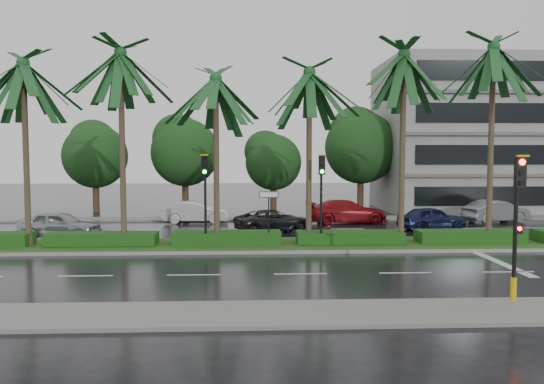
{
  "coord_description": "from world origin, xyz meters",
  "views": [
    {
      "loc": [
        -1.91,
        -24.63,
        4.47
      ],
      "look_at": [
        -0.8,
        1.5,
        2.65
      ],
      "focal_mm": 35.0,
      "sensor_mm": 36.0,
      "label": 1
    }
  ],
  "objects_px": {
    "car_white": "(195,212)",
    "car_red": "(347,211)",
    "car_darkgrey": "(274,221)",
    "car_grey": "(496,211)",
    "signal_near": "(517,222)",
    "signal_median_left": "(205,187)",
    "car_silver": "(60,225)",
    "street_sign": "(269,204)",
    "car_blue": "(432,218)"
  },
  "relations": [
    {
      "from": "signal_median_left",
      "to": "car_red",
      "type": "xyz_separation_m",
      "value": [
        8.5,
        9.55,
        -2.24
      ]
    },
    {
      "from": "car_silver",
      "to": "car_white",
      "type": "bearing_deg",
      "value": -39.46
    },
    {
      "from": "signal_median_left",
      "to": "car_blue",
      "type": "height_order",
      "value": "signal_median_left"
    },
    {
      "from": "signal_median_left",
      "to": "car_red",
      "type": "relative_size",
      "value": 0.83
    },
    {
      "from": "car_darkgrey",
      "to": "car_grey",
      "type": "distance_m",
      "value": 15.38
    },
    {
      "from": "signal_near",
      "to": "car_white",
      "type": "relative_size",
      "value": 1.01
    },
    {
      "from": "car_darkgrey",
      "to": "car_grey",
      "type": "height_order",
      "value": "car_grey"
    },
    {
      "from": "car_red",
      "to": "car_grey",
      "type": "height_order",
      "value": "car_red"
    },
    {
      "from": "signal_near",
      "to": "car_silver",
      "type": "relative_size",
      "value": 1.01
    },
    {
      "from": "car_white",
      "to": "car_red",
      "type": "relative_size",
      "value": 0.82
    },
    {
      "from": "signal_near",
      "to": "signal_median_left",
      "type": "xyz_separation_m",
      "value": [
        -10.0,
        9.69,
        0.49
      ]
    },
    {
      "from": "car_grey",
      "to": "street_sign",
      "type": "bearing_deg",
      "value": 104.33
    },
    {
      "from": "signal_near",
      "to": "car_darkgrey",
      "type": "bearing_deg",
      "value": 112.68
    },
    {
      "from": "car_red",
      "to": "signal_near",
      "type": "bearing_deg",
      "value": 179.95
    },
    {
      "from": "signal_near",
      "to": "car_white",
      "type": "xyz_separation_m",
      "value": [
        -11.5,
        19.76,
        -1.79
      ]
    },
    {
      "from": "signal_near",
      "to": "car_blue",
      "type": "distance_m",
      "value": 16.23
    },
    {
      "from": "car_white",
      "to": "car_darkgrey",
      "type": "xyz_separation_m",
      "value": [
        5.0,
        -4.21,
        -0.07
      ]
    },
    {
      "from": "signal_near",
      "to": "car_grey",
      "type": "bearing_deg",
      "value": 66.1
    },
    {
      "from": "car_darkgrey",
      "to": "street_sign",
      "type": "bearing_deg",
      "value": 154.46
    },
    {
      "from": "street_sign",
      "to": "car_blue",
      "type": "bearing_deg",
      "value": 30.86
    },
    {
      "from": "car_silver",
      "to": "car_darkgrey",
      "type": "distance_m",
      "value": 11.79
    },
    {
      "from": "signal_median_left",
      "to": "street_sign",
      "type": "bearing_deg",
      "value": 3.47
    },
    {
      "from": "car_blue",
      "to": "street_sign",
      "type": "bearing_deg",
      "value": 107.98
    },
    {
      "from": "street_sign",
      "to": "car_darkgrey",
      "type": "bearing_deg",
      "value": 84.97
    },
    {
      "from": "car_silver",
      "to": "car_blue",
      "type": "xyz_separation_m",
      "value": [
        21.12,
        2.31,
        -0.03
      ]
    },
    {
      "from": "signal_near",
      "to": "car_silver",
      "type": "height_order",
      "value": "signal_near"
    },
    {
      "from": "signal_median_left",
      "to": "street_sign",
      "type": "xyz_separation_m",
      "value": [
        3.0,
        0.18,
        -0.87
      ]
    },
    {
      "from": "car_silver",
      "to": "car_blue",
      "type": "distance_m",
      "value": 21.25
    },
    {
      "from": "signal_median_left",
      "to": "car_white",
      "type": "xyz_separation_m",
      "value": [
        -1.5,
        10.07,
        -2.29
      ]
    },
    {
      "from": "street_sign",
      "to": "car_white",
      "type": "height_order",
      "value": "street_sign"
    },
    {
      "from": "street_sign",
      "to": "car_silver",
      "type": "xyz_separation_m",
      "value": [
        -11.12,
        3.66,
        -1.39
      ]
    },
    {
      "from": "car_darkgrey",
      "to": "car_red",
      "type": "distance_m",
      "value": 6.21
    },
    {
      "from": "signal_near",
      "to": "car_white",
      "type": "bearing_deg",
      "value": 120.2
    },
    {
      "from": "car_silver",
      "to": "car_grey",
      "type": "distance_m",
      "value": 27.16
    },
    {
      "from": "car_grey",
      "to": "car_darkgrey",
      "type": "bearing_deg",
      "value": 86.84
    },
    {
      "from": "car_darkgrey",
      "to": "car_blue",
      "type": "distance_m",
      "value": 9.5
    },
    {
      "from": "signal_median_left",
      "to": "car_darkgrey",
      "type": "bearing_deg",
      "value": 59.17
    },
    {
      "from": "car_white",
      "to": "car_red",
      "type": "height_order",
      "value": "car_red"
    },
    {
      "from": "car_blue",
      "to": "car_white",
      "type": "bearing_deg",
      "value": 62.02
    },
    {
      "from": "car_white",
      "to": "car_grey",
      "type": "xyz_separation_m",
      "value": [
        19.96,
        -0.66,
        0.03
      ]
    },
    {
      "from": "signal_near",
      "to": "signal_median_left",
      "type": "relative_size",
      "value": 1.0
    },
    {
      "from": "car_grey",
      "to": "car_red",
      "type": "bearing_deg",
      "value": 72.73
    },
    {
      "from": "car_white",
      "to": "car_red",
      "type": "bearing_deg",
      "value": -95.56
    },
    {
      "from": "signal_median_left",
      "to": "car_grey",
      "type": "relative_size",
      "value": 0.96
    },
    {
      "from": "car_silver",
      "to": "car_white",
      "type": "relative_size",
      "value": 1.0
    },
    {
      "from": "signal_near",
      "to": "car_red",
      "type": "height_order",
      "value": "signal_near"
    },
    {
      "from": "car_darkgrey",
      "to": "car_red",
      "type": "xyz_separation_m",
      "value": [
        5.0,
        3.68,
        0.12
      ]
    },
    {
      "from": "street_sign",
      "to": "car_blue",
      "type": "xyz_separation_m",
      "value": [
        10.0,
        5.97,
        -1.42
      ]
    },
    {
      "from": "signal_median_left",
      "to": "car_silver",
      "type": "xyz_separation_m",
      "value": [
        -8.12,
        3.84,
        -2.26
      ]
    },
    {
      "from": "car_blue",
      "to": "car_grey",
      "type": "height_order",
      "value": "car_grey"
    }
  ]
}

